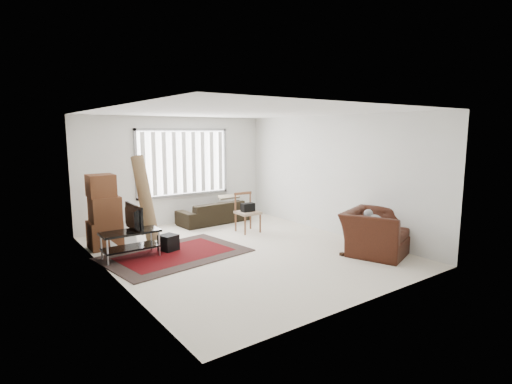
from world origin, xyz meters
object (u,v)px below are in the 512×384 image
(tv_stand, at_px, (130,239))
(side_chair, at_px, (247,211))
(moving_boxes, at_px, (104,214))
(armchair, at_px, (377,229))
(sofa, at_px, (214,209))

(tv_stand, height_order, side_chair, side_chair)
(tv_stand, bearing_deg, side_chair, 7.65)
(moving_boxes, bearing_deg, armchair, -39.60)
(armchair, bearing_deg, tv_stand, 128.24)
(tv_stand, distance_m, armchair, 4.66)
(tv_stand, relative_size, sofa, 0.56)
(sofa, bearing_deg, moving_boxes, 9.81)
(armchair, bearing_deg, sofa, 86.62)
(moving_boxes, height_order, side_chair, moving_boxes)
(sofa, bearing_deg, side_chair, 94.10)
(moving_boxes, distance_m, armchair, 5.40)
(sofa, relative_size, side_chair, 2.05)
(moving_boxes, xyz_separation_m, sofa, (2.92, 0.67, -0.33))
(sofa, xyz_separation_m, side_chair, (0.16, -1.28, 0.14))
(moving_boxes, xyz_separation_m, armchair, (4.16, -3.44, -0.22))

